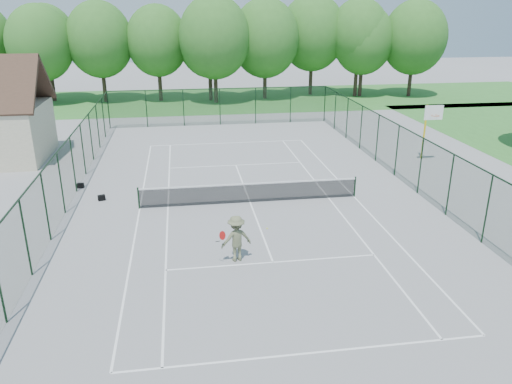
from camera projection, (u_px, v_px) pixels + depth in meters
ground at (250, 202)px, 25.28m from camera, size 140.00×140.00×0.00m
grass_far at (211, 100)px, 53.08m from camera, size 80.00×16.00×0.01m
court_lines at (250, 202)px, 25.28m from camera, size 11.05×23.85×0.01m
tennis_net at (250, 192)px, 25.08m from camera, size 11.08×0.08×1.10m
fence_enclosure at (250, 173)px, 24.74m from camera, size 18.05×36.05×3.02m
tree_line_far at (209, 41)px, 50.99m from camera, size 39.40×6.40×9.70m
basketball_goal at (430, 121)px, 31.28m from camera, size 1.20×1.43×3.65m
sports_bag_a at (81, 186)px, 27.25m from camera, size 0.37×0.25×0.28m
sports_bag_b at (102, 198)px, 25.51m from camera, size 0.41×0.32×0.28m
tennis_player at (236, 238)px, 19.22m from camera, size 2.19×0.95×1.86m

